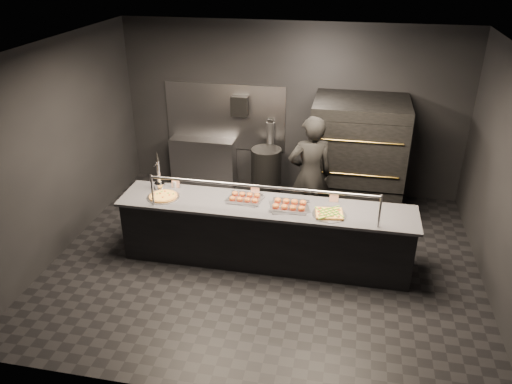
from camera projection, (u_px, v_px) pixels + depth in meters
room at (265, 165)px, 6.61m from camera, size 6.04×6.00×3.00m
service_counter at (265, 233)px, 7.03m from camera, size 4.10×0.78×1.37m
pizza_oven at (357, 156)px, 8.26m from camera, size 1.50×1.23×1.91m
prep_shelf at (204, 162)px, 9.35m from camera, size 1.20×0.35×0.90m
towel_dispenser at (240, 106)px, 8.79m from camera, size 0.30×0.20×0.35m
fire_extinguisher at (270, 134)px, 8.93m from camera, size 0.14×0.14×0.51m
beer_tap at (159, 178)px, 7.20m from camera, size 0.15×0.22×0.59m
round_pizza at (163, 196)px, 7.01m from camera, size 0.46×0.46×0.03m
slider_tray_a at (245, 198)px, 6.94m from camera, size 0.52×0.43×0.07m
slider_tray_b at (289, 205)px, 6.74m from camera, size 0.59×0.50×0.08m
square_pizza at (329, 214)px, 6.56m from camera, size 0.45×0.45×0.05m
condiment_jar at (177, 185)px, 7.29m from camera, size 0.14×0.05×0.09m
tent_cards at (253, 189)px, 7.08m from camera, size 2.42×0.04×0.15m
trash_bin at (266, 173)px, 8.91m from camera, size 0.54×0.54×0.89m
worker at (310, 175)px, 7.61m from camera, size 0.81×0.67×1.89m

